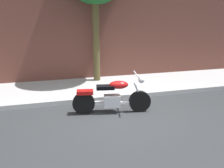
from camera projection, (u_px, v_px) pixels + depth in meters
The scene contains 3 objects.
ground_plane at pixel (121, 117), 5.75m from camera, with size 60.00×60.00×0.00m, color #303335.
sidewalk at pixel (102, 87), 7.98m from camera, with size 23.10×2.41×0.14m, color #AFAFAF.
motorcycle at pixel (112, 97), 5.89m from camera, with size 2.14×0.77×1.10m.
Camera 1 is at (-1.55, -5.02, 2.52)m, focal length 34.61 mm.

